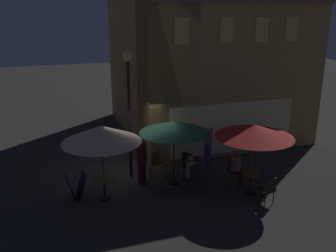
{
  "coord_description": "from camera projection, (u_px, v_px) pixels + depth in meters",
  "views": [
    {
      "loc": [
        -2.96,
        -12.18,
        5.98
      ],
      "look_at": [
        0.93,
        -0.8,
        2.16
      ],
      "focal_mm": 40.3,
      "sensor_mm": 36.0,
      "label": 1
    }
  ],
  "objects": [
    {
      "name": "patio_umbrella_1",
      "position": [
        174.0,
        127.0,
        12.73
      ],
      "size": [
        2.36,
        2.36,
        2.29
      ],
      "color": "black",
      "rests_on": "ground"
    },
    {
      "name": "patron_seated_0",
      "position": [
        189.0,
        170.0,
        12.71
      ],
      "size": [
        0.47,
        0.53,
        1.26
      ],
      "rotation": [
        0.0,
        0.0,
        2.09
      ],
      "color": "#533368",
      "rests_on": "ground"
    },
    {
      "name": "patio_umbrella_0",
      "position": [
        101.0,
        134.0,
        11.6
      ],
      "size": [
        2.48,
        2.48,
        2.5
      ],
      "color": "black",
      "rests_on": "ground"
    },
    {
      "name": "patio_umbrella_2",
      "position": [
        255.0,
        131.0,
        12.01
      ],
      "size": [
        2.53,
        2.53,
        2.4
      ],
      "color": "black",
      "rests_on": "ground"
    },
    {
      "name": "ground_plane",
      "position": [
        137.0,
        179.0,
        13.71
      ],
      "size": [
        60.0,
        60.0,
        0.0
      ],
      "primitive_type": "plane",
      "color": "#33312D"
    },
    {
      "name": "menu_sandwich_board",
      "position": [
        76.0,
        186.0,
        12.13
      ],
      "size": [
        0.71,
        0.63,
        0.89
      ],
      "rotation": [
        0.0,
        0.0,
        0.13
      ],
      "color": "black",
      "rests_on": "ground"
    },
    {
      "name": "street_lamp_near_corner",
      "position": [
        128.0,
        85.0,
        12.9
      ],
      "size": [
        0.38,
        0.38,
        4.6
      ],
      "color": "black",
      "rests_on": "ground"
    },
    {
      "name": "cafe_chair_4",
      "position": [
        234.0,
        168.0,
        13.17
      ],
      "size": [
        0.47,
        0.47,
        0.98
      ],
      "rotation": [
        0.0,
        0.0,
        -1.32
      ],
      "color": "#4D3820",
      "rests_on": "ground"
    },
    {
      "name": "patron_standing_2",
      "position": [
        208.0,
        146.0,
        14.33
      ],
      "size": [
        0.33,
        0.33,
        1.8
      ],
      "rotation": [
        0.0,
        0.0,
        4.68
      ],
      "color": "#562E5F",
      "rests_on": "ground"
    },
    {
      "name": "cafe_chair_0",
      "position": [
        186.0,
        162.0,
        13.8
      ],
      "size": [
        0.58,
        0.58,
        0.88
      ],
      "rotation": [
        0.0,
        0.0,
        -2.52
      ],
      "color": "black",
      "rests_on": "ground"
    },
    {
      "name": "cafe_building",
      "position": [
        187.0,
        64.0,
        16.68
      ],
      "size": [
        7.78,
        8.1,
        7.13
      ],
      "color": "tan",
      "rests_on": "ground"
    },
    {
      "name": "patron_seated_1",
      "position": [
        237.0,
        166.0,
        13.02
      ],
      "size": [
        0.42,
        0.53,
        1.25
      ],
      "rotation": [
        0.0,
        0.0,
        -1.32
      ],
      "color": "#50101B",
      "rests_on": "ground"
    },
    {
      "name": "cafe_chair_5",
      "position": [
        268.0,
        188.0,
        11.8
      ],
      "size": [
        0.5,
        0.5,
        0.91
      ],
      "rotation": [
        0.0,
        0.0,
        1.72
      ],
      "color": "black",
      "rests_on": "ground"
    },
    {
      "name": "cafe_table_0",
      "position": [
        104.0,
        184.0,
        12.11
      ],
      "size": [
        0.7,
        0.7,
        0.74
      ],
      "color": "black",
      "rests_on": "ground"
    },
    {
      "name": "patron_standing_3",
      "position": [
        142.0,
        161.0,
        13.09
      ],
      "size": [
        0.35,
        0.35,
        1.71
      ],
      "rotation": [
        0.0,
        0.0,
        3.18
      ],
      "color": "#461621",
      "rests_on": "ground"
    },
    {
      "name": "cafe_table_1",
      "position": [
        174.0,
        169.0,
        13.2
      ],
      "size": [
        0.67,
        0.67,
        0.78
      ],
      "color": "black",
      "rests_on": "ground"
    },
    {
      "name": "cafe_chair_3",
      "position": [
        193.0,
        175.0,
        12.66
      ],
      "size": [
        0.58,
        0.58,
        0.96
      ],
      "rotation": [
        0.0,
        0.0,
        2.09
      ],
      "color": "black",
      "rests_on": "ground"
    },
    {
      "name": "cafe_table_2",
      "position": [
        251.0,
        180.0,
        12.52
      ],
      "size": [
        0.62,
        0.62,
        0.73
      ],
      "color": "black",
      "rests_on": "ground"
    },
    {
      "name": "cafe_chair_1",
      "position": [
        157.0,
        162.0,
        13.77
      ],
      "size": [
        0.55,
        0.55,
        0.95
      ],
      "rotation": [
        0.0,
        0.0,
        -1.12
      ],
      "color": "brown",
      "rests_on": "ground"
    },
    {
      "name": "cafe_chair_2",
      "position": [
        155.0,
        177.0,
        12.59
      ],
      "size": [
        0.58,
        0.58,
        0.89
      ],
      "rotation": [
        0.0,
        0.0,
        0.47
      ],
      "color": "brown",
      "rests_on": "ground"
    }
  ]
}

